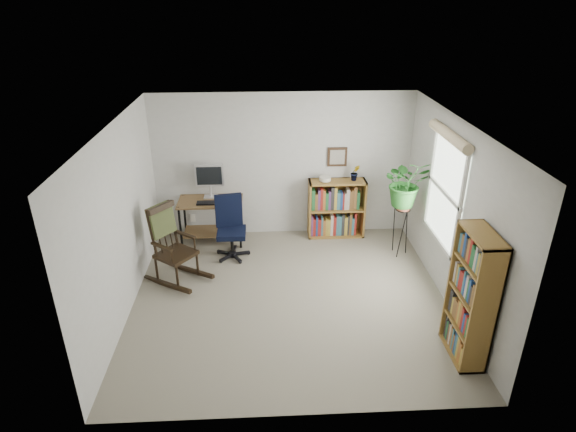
{
  "coord_description": "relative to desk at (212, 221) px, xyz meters",
  "views": [
    {
      "loc": [
        -0.31,
        -5.45,
        3.82
      ],
      "look_at": [
        0.0,
        0.4,
        1.05
      ],
      "focal_mm": 30.0,
      "sensor_mm": 36.0,
      "label": 1
    }
  ],
  "objects": [
    {
      "name": "rocking_chair",
      "position": [
        -0.39,
        -1.15,
        0.21
      ],
      "size": [
        1.15,
        1.08,
        1.15
      ],
      "primitive_type": null,
      "rotation": [
        0.0,
        0.0,
        0.92
      ],
      "color": "black",
      "rests_on": "floor"
    },
    {
      "name": "tall_bookshelf",
      "position": [
        3.11,
        -2.9,
        0.41
      ],
      "size": [
        0.29,
        0.68,
        1.56
      ],
      "primitive_type": null,
      "color": "olive",
      "rests_on": "floor"
    },
    {
      "name": "window",
      "position": [
        3.25,
        -1.4,
        1.03
      ],
      "size": [
        0.12,
        1.2,
        1.5
      ],
      "primitive_type": null,
      "color": "silver",
      "rests_on": "wall_right"
    },
    {
      "name": "keyboard",
      "position": [
        0.0,
        -0.12,
        0.38
      ],
      "size": [
        0.4,
        0.15,
        0.02
      ],
      "primitive_type": "cube",
      "color": "black",
      "rests_on": "desk"
    },
    {
      "name": "framed_picture",
      "position": [
        2.07,
        0.27,
        0.98
      ],
      "size": [
        0.32,
        0.04,
        0.32
      ],
      "primitive_type": null,
      "color": "black",
      "rests_on": "wall_back"
    },
    {
      "name": "wall_left",
      "position": [
        -0.91,
        -1.7,
        0.83
      ],
      "size": [
        0.0,
        4.0,
        2.4
      ],
      "primitive_type": "cube",
      "color": "beige",
      "rests_on": "ground"
    },
    {
      "name": "low_bookshelf",
      "position": [
        2.07,
        0.12,
        0.12
      ],
      "size": [
        0.94,
        0.31,
        0.99
      ],
      "primitive_type": null,
      "color": "olive",
      "rests_on": "floor"
    },
    {
      "name": "ceiling",
      "position": [
        1.19,
        -1.7,
        2.03
      ],
      "size": [
        4.2,
        4.0,
        0.0
      ],
      "primitive_type": "cube",
      "color": "silver",
      "rests_on": "ground"
    },
    {
      "name": "wall_front",
      "position": [
        1.19,
        -3.7,
        0.83
      ],
      "size": [
        4.2,
        0.0,
        2.4
      ],
      "primitive_type": "cube",
      "color": "beige",
      "rests_on": "ground"
    },
    {
      "name": "floor",
      "position": [
        1.19,
        -1.7,
        -0.37
      ],
      "size": [
        4.2,
        4.0,
        0.0
      ],
      "primitive_type": "cube",
      "color": "gray",
      "rests_on": "ground"
    },
    {
      "name": "spider_plant",
      "position": [
        2.99,
        -0.57,
        1.2
      ],
      "size": [
        1.69,
        1.88,
        1.46
      ],
      "primitive_type": "imported",
      "color": "#276E26",
      "rests_on": "plant_stand"
    },
    {
      "name": "wall_back",
      "position": [
        1.19,
        0.3,
        0.83
      ],
      "size": [
        4.2,
        0.0,
        2.4
      ],
      "primitive_type": "cube",
      "color": "beige",
      "rests_on": "ground"
    },
    {
      "name": "potted_plant_small",
      "position": [
        2.35,
        0.13,
        0.67
      ],
      "size": [
        0.13,
        0.24,
        0.11
      ],
      "primitive_type": "imported",
      "color": "#276E26",
      "rests_on": "low_bookshelf"
    },
    {
      "name": "wall_right",
      "position": [
        3.29,
        -1.7,
        0.83
      ],
      "size": [
        0.0,
        4.0,
        2.4
      ],
      "primitive_type": "cube",
      "color": "beige",
      "rests_on": "ground"
    },
    {
      "name": "office_chair",
      "position": [
        0.35,
        -0.53,
        0.13
      ],
      "size": [
        0.64,
        0.64,
        1.0
      ],
      "primitive_type": null,
      "rotation": [
        0.0,
        0.0,
        0.2
      ],
      "color": "black",
      "rests_on": "floor"
    },
    {
      "name": "plant_stand",
      "position": [
        2.99,
        -0.57,
        0.08
      ],
      "size": [
        0.28,
        0.28,
        0.9
      ],
      "primitive_type": null,
      "rotation": [
        0.0,
        0.0,
        -0.14
      ],
      "color": "black",
      "rests_on": "floor"
    },
    {
      "name": "monitor",
      "position": [
        0.0,
        0.14,
        0.65
      ],
      "size": [
        0.46,
        0.16,
        0.56
      ],
      "primitive_type": null,
      "color": "silver",
      "rests_on": "desk"
    },
    {
      "name": "desk",
      "position": [
        0.0,
        0.0,
        0.0
      ],
      "size": [
        1.03,
        0.57,
        0.74
      ],
      "primitive_type": null,
      "color": "brown",
      "rests_on": "floor"
    }
  ]
}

